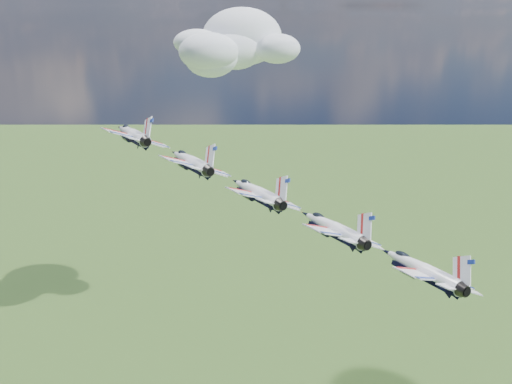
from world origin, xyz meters
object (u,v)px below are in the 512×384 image
object	(u,v)px
jet_4	(420,269)
jet_0	(132,134)
jet_2	(256,192)
jet_1	(190,161)
jet_3	(332,228)

from	to	relation	value
jet_4	jet_0	bearing A→B (deg)	115.18
jet_0	jet_2	size ratio (longest dim) A/B	1.00
jet_0	jet_2	distance (m)	23.49
jet_0	jet_4	size ratio (longest dim) A/B	1.00
jet_0	jet_1	world-z (taller)	jet_0
jet_1	jet_4	world-z (taller)	jet_1
jet_3	jet_0	bearing A→B (deg)	115.18
jet_0	jet_1	bearing A→B (deg)	-64.82
jet_0	jet_3	bearing A→B (deg)	-64.82
jet_2	jet_4	xyz separation A→B (m)	(13.83, -18.31, -5.03)
jet_2	jet_4	world-z (taller)	jet_2
jet_1	jet_3	world-z (taller)	jet_1
jet_0	jet_4	xyz separation A→B (m)	(27.65, -36.63, -10.06)
jet_0	jet_3	size ratio (longest dim) A/B	1.00
jet_1	jet_2	bearing A→B (deg)	-64.82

